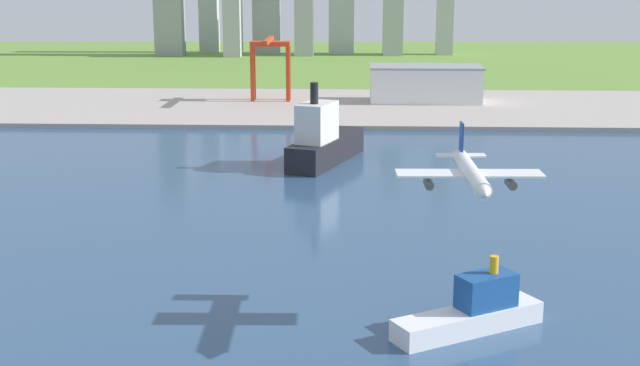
{
  "coord_description": "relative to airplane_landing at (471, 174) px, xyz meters",
  "views": [
    {
      "loc": [
        -4.9,
        -25.41,
        82.08
      ],
      "look_at": [
        -12.68,
        166.09,
        34.65
      ],
      "focal_mm": 48.86,
      "sensor_mm": 36.0,
      "label": 1
    }
  ],
  "objects": [
    {
      "name": "ground_plane",
      "position": [
        -21.51,
        132.34,
        -36.78
      ],
      "size": [
        2400.0,
        2400.0,
        0.0
      ],
      "primitive_type": "plane",
      "color": "olive"
    },
    {
      "name": "water_bay",
      "position": [
        -21.51,
        72.34,
        -36.7
      ],
      "size": [
        840.0,
        360.0,
        0.15
      ],
      "primitive_type": "cube",
      "color": "#2D4C70",
      "rests_on": "ground"
    },
    {
      "name": "industrial_pier",
      "position": [
        -21.51,
        322.34,
        -35.53
      ],
      "size": [
        840.0,
        140.0,
        2.5
      ],
      "primitive_type": "cube",
      "color": "#A99E96",
      "rests_on": "ground"
    },
    {
      "name": "airplane_landing",
      "position": [
        0.0,
        0.0,
        0.0
      ],
      "size": [
        33.8,
        38.43,
        12.64
      ],
      "color": "white"
    },
    {
      "name": "cargo_ship",
      "position": [
        -39.82,
        172.7,
        -26.69
      ],
      "size": [
        32.82,
        58.27,
        36.25
      ],
      "color": "black",
      "rests_on": "water_bay"
    },
    {
      "name": "ferry_boat",
      "position": [
        1.62,
        -3.36,
        -31.88
      ],
      "size": [
        37.02,
        26.38,
        17.28
      ],
      "color": "white",
      "rests_on": "water_bay"
    },
    {
      "name": "port_crane_red",
      "position": [
        -78.46,
        338.35,
        -6.25
      ],
      "size": [
        24.18,
        42.23,
        38.91
      ],
      "color": "red",
      "rests_on": "industrial_pier"
    },
    {
      "name": "warehouse_main",
      "position": [
        16.37,
        339.97,
        -23.33
      ],
      "size": [
        68.04,
        31.97,
        21.85
      ],
      "color": "white",
      "rests_on": "industrial_pier"
    }
  ]
}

